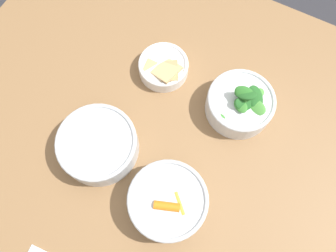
{
  "coord_description": "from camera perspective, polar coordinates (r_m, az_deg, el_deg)",
  "views": [
    {
      "loc": [
        -0.06,
        0.24,
        1.48
      ],
      "look_at": [
        0.06,
        0.02,
        0.78
      ],
      "focal_mm": 35.0,
      "sensor_mm": 36.0,
      "label": 1
    }
  ],
  "objects": [
    {
      "name": "bowl_greens",
      "position": [
        0.77,
        12.47,
        3.82
      ],
      "size": [
        0.16,
        0.16,
        0.1
      ],
      "color": "silver",
      "rests_on": "dining_table"
    },
    {
      "name": "ground_plane",
      "position": [
        1.5,
        2.25,
        -10.55
      ],
      "size": [
        10.0,
        10.0,
        0.0
      ],
      "primitive_type": "plane",
      "color": "#2D2D33"
    },
    {
      "name": "bowl_carrots",
      "position": [
        0.7,
        -0.02,
        -12.99
      ],
      "size": [
        0.17,
        0.17,
        0.07
      ],
      "color": "silver",
      "rests_on": "dining_table"
    },
    {
      "name": "dining_table",
      "position": [
        0.87,
        3.83,
        -3.71
      ],
      "size": [
        1.25,
        0.9,
        0.75
      ],
      "color": "olive",
      "rests_on": "ground_plane"
    },
    {
      "name": "bowl_beans_hotdog",
      "position": [
        0.74,
        -12.05,
        -3.24
      ],
      "size": [
        0.18,
        0.18,
        0.06
      ],
      "color": "silver",
      "rests_on": "dining_table"
    },
    {
      "name": "bowl_cookies",
      "position": [
        0.81,
        -0.77,
        10.27
      ],
      "size": [
        0.12,
        0.12,
        0.05
      ],
      "color": "white",
      "rests_on": "dining_table"
    }
  ]
}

